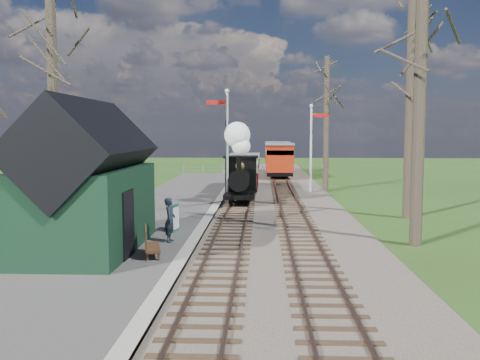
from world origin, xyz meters
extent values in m
plane|color=#2C4B17|center=(0.00, 0.00, 0.00)|extent=(140.00, 140.00, 0.00)
ellipsoid|color=#385B23|center=(-25.00, 60.00, -14.76)|extent=(57.60, 36.00, 16.20)
ellipsoid|color=#385B23|center=(10.00, 65.00, -18.04)|extent=(70.40, 44.00, 19.80)
ellipsoid|color=#385B23|center=(-8.00, 70.00, -16.40)|extent=(64.00, 40.00, 18.00)
cube|color=brown|center=(1.30, 22.00, 0.05)|extent=(8.00, 60.00, 0.10)
cube|color=brown|center=(-0.50, 22.00, 0.14)|extent=(0.07, 60.00, 0.12)
cube|color=brown|center=(0.50, 22.00, 0.14)|extent=(0.07, 60.00, 0.12)
cube|color=#38281C|center=(0.00, 22.00, 0.10)|extent=(1.60, 60.00, 0.09)
cube|color=brown|center=(2.10, 22.00, 0.14)|extent=(0.07, 60.00, 0.12)
cube|color=brown|center=(3.10, 22.00, 0.14)|extent=(0.07, 60.00, 0.12)
cube|color=#38281C|center=(2.60, 22.00, 0.10)|extent=(1.60, 60.00, 0.09)
cube|color=#474442|center=(-3.50, 14.00, 0.10)|extent=(5.00, 44.00, 0.20)
cube|color=#B2AD9E|center=(-1.20, 14.00, 0.10)|extent=(0.40, 44.00, 0.21)
cube|color=black|center=(-4.30, 4.00, 1.50)|extent=(3.00, 6.00, 2.60)
cube|color=black|center=(-4.30, 4.00, 3.35)|extent=(3.25, 6.30, 3.25)
cube|color=black|center=(-2.78, 3.00, 1.20)|extent=(0.06, 1.20, 2.00)
cylinder|color=silver|center=(-0.70, 16.00, 3.00)|extent=(0.14, 0.14, 6.00)
sphere|color=silver|center=(-0.70, 16.00, 6.10)|extent=(0.24, 0.24, 0.24)
cube|color=#B7140F|center=(-1.25, 16.00, 5.50)|extent=(1.10, 0.08, 0.22)
cube|color=black|center=(-0.70, 16.00, 4.40)|extent=(0.18, 0.06, 0.30)
cylinder|color=silver|center=(4.30, 22.00, 2.75)|extent=(0.14, 0.14, 5.50)
sphere|color=silver|center=(4.30, 22.00, 5.60)|extent=(0.24, 0.24, 0.24)
cube|color=#B7140F|center=(4.85, 22.00, 5.00)|extent=(1.10, 0.08, 0.22)
cube|color=black|center=(4.30, 22.00, 3.90)|extent=(0.18, 0.06, 0.30)
cylinder|color=#382D23|center=(-7.30, 9.00, 5.50)|extent=(0.41, 0.41, 11.00)
cylinder|color=#382D23|center=(6.50, 6.00, 6.00)|extent=(0.42, 0.42, 12.00)
cylinder|color=#382D23|center=(7.80, 12.00, 5.00)|extent=(0.40, 0.40, 10.00)
cylinder|color=#382D23|center=(5.50, 24.00, 4.50)|extent=(0.39, 0.39, 9.00)
cube|color=slate|center=(0.30, 36.00, 0.75)|extent=(12.60, 0.02, 0.01)
cube|color=slate|center=(0.30, 36.00, 0.45)|extent=(12.60, 0.02, 0.02)
cylinder|color=slate|center=(0.30, 36.00, 0.50)|extent=(0.08, 0.08, 1.00)
cube|color=black|center=(0.00, 16.10, 0.62)|extent=(1.61, 3.78, 0.24)
cylinder|color=black|center=(0.00, 15.54, 1.47)|extent=(1.04, 2.45, 1.04)
cube|color=black|center=(0.00, 17.24, 1.57)|extent=(1.70, 1.51, 1.89)
cylinder|color=black|center=(0.00, 14.59, 2.32)|extent=(0.26, 0.26, 0.76)
sphere|color=gold|center=(0.00, 15.82, 2.14)|extent=(0.49, 0.49, 0.49)
sphere|color=white|center=(0.10, 14.59, 3.22)|extent=(0.94, 0.94, 0.94)
sphere|color=white|center=(-0.10, 14.69, 3.79)|extent=(1.32, 1.32, 1.32)
cylinder|color=black|center=(-0.50, 14.97, 0.50)|extent=(0.09, 0.60, 0.60)
cylinder|color=black|center=(0.50, 14.97, 0.50)|extent=(0.09, 0.60, 0.60)
cube|color=black|center=(0.00, 22.10, 0.53)|extent=(1.79, 6.61, 0.28)
cube|color=maroon|center=(0.00, 22.10, 1.10)|extent=(1.89, 6.61, 0.85)
cube|color=#C6B796|center=(0.00, 22.10, 1.95)|extent=(1.89, 6.61, 0.85)
cube|color=slate|center=(0.00, 22.10, 2.42)|extent=(1.98, 6.80, 0.11)
cube|color=black|center=(2.60, 32.91, 0.59)|extent=(2.09, 5.51, 0.33)
cube|color=#9D230D|center=(2.60, 32.91, 1.25)|extent=(2.20, 5.51, 0.99)
cube|color=#C6B796|center=(2.60, 32.91, 2.24)|extent=(2.20, 5.51, 0.99)
cube|color=slate|center=(2.60, 32.91, 2.79)|extent=(2.32, 5.73, 0.13)
cube|color=black|center=(2.60, 38.41, 0.59)|extent=(2.09, 5.51, 0.33)
cube|color=#9D230D|center=(2.60, 38.41, 1.25)|extent=(2.20, 5.51, 0.99)
cube|color=#C6B796|center=(2.60, 38.41, 2.24)|extent=(2.20, 5.51, 0.99)
cube|color=slate|center=(2.60, 38.41, 2.79)|extent=(2.32, 5.73, 0.13)
cube|color=#104F3D|center=(-2.10, 7.26, 0.70)|extent=(0.20, 0.68, 1.00)
cube|color=silver|center=(-2.06, 7.26, 0.70)|extent=(0.13, 0.58, 0.82)
cube|color=#482D19|center=(-2.13, 3.26, 0.45)|extent=(0.76, 1.57, 0.06)
cube|color=#482D19|center=(-2.31, 3.21, 0.74)|extent=(0.39, 1.48, 0.65)
cube|color=#482D19|center=(-1.96, 2.61, 0.31)|extent=(0.06, 0.06, 0.22)
cube|color=#482D19|center=(-2.29, 3.90, 0.31)|extent=(0.06, 0.06, 0.22)
imported|color=#1B2430|center=(-1.94, 5.28, 0.96)|extent=(0.36, 0.55, 1.51)
camera|label=1|loc=(1.18, -12.50, 3.91)|focal=40.00mm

